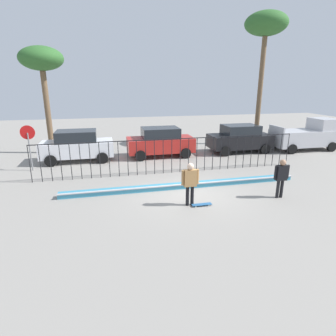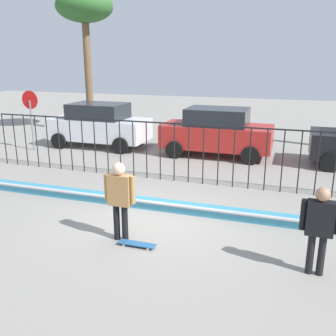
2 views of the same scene
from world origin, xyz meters
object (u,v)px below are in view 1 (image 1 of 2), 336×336
(skateboard, at_px, (202,204))
(parked_car_white, at_px, (77,146))
(pickup_truck, at_px, (307,136))
(stop_sign, at_px, (29,142))
(skateboarder, at_px, (190,180))
(parked_car_red, at_px, (160,142))
(palm_tree_tall, at_px, (266,28))
(camera_operator, at_px, (281,175))
(parked_car_black, at_px, (240,138))
(palm_tree_short, at_px, (42,62))

(skateboard, xyz_separation_m, parked_car_white, (-5.23, 8.10, 0.91))
(pickup_truck, distance_m, stop_sign, 18.33)
(skateboarder, height_order, parked_car_red, parked_car_red)
(parked_car_white, height_order, palm_tree_tall, palm_tree_tall)
(skateboarder, xyz_separation_m, skateboard, (0.45, -0.18, -0.98))
(pickup_truck, xyz_separation_m, palm_tree_tall, (-2.55, 2.62, 7.40))
(camera_operator, bearing_deg, skateboarder, 54.24)
(parked_car_black, bearing_deg, stop_sign, -177.85)
(camera_operator, relative_size, palm_tree_short, 0.24)
(parked_car_red, bearing_deg, parked_car_black, 2.84)
(skateboarder, bearing_deg, skateboard, -29.60)
(skateboard, distance_m, parked_car_black, 9.88)
(pickup_truck, xyz_separation_m, palm_tree_short, (-17.89, 3.12, 4.93))
(pickup_truck, bearing_deg, skateboarder, -144.56)
(parked_car_red, bearing_deg, palm_tree_short, 163.38)
(skateboard, height_order, palm_tree_tall, palm_tree_tall)
(parked_car_red, relative_size, parked_car_black, 1.00)
(pickup_truck, relative_size, palm_tree_short, 0.68)
(parked_car_red, height_order, pickup_truck, pickup_truck)
(skateboard, distance_m, camera_operator, 3.59)
(parked_car_white, xyz_separation_m, parked_car_red, (5.23, 0.02, 0.00))
(palm_tree_short, bearing_deg, skateboard, -56.30)
(palm_tree_short, bearing_deg, skateboarder, -57.54)
(skateboarder, xyz_separation_m, parked_car_red, (0.44, 7.94, -0.06))
(skateboarder, bearing_deg, stop_sign, 130.60)
(skateboard, relative_size, camera_operator, 0.48)
(palm_tree_tall, bearing_deg, skateboard, -128.56)
(skateboard, height_order, pickup_truck, pickup_truck)
(camera_operator, distance_m, stop_sign, 12.83)
(parked_car_white, xyz_separation_m, pickup_truck, (15.95, -0.48, 0.06))
(parked_car_white, relative_size, palm_tree_tall, 0.45)
(palm_tree_short, bearing_deg, pickup_truck, -9.90)
(skateboarder, relative_size, parked_car_white, 0.40)
(skateboard, bearing_deg, parked_car_white, 127.02)
(pickup_truck, relative_size, stop_sign, 1.88)
(parked_car_white, relative_size, stop_sign, 1.72)
(skateboard, height_order, stop_sign, stop_sign)
(pickup_truck, distance_m, palm_tree_short, 18.81)
(parked_car_black, bearing_deg, pickup_truck, -9.01)
(camera_operator, xyz_separation_m, pickup_truck, (7.26, 7.56, 0.04))
(parked_car_white, distance_m, stop_sign, 2.86)
(skateboarder, relative_size, stop_sign, 0.69)
(skateboarder, distance_m, parked_car_black, 9.96)
(skateboard, xyz_separation_m, palm_tree_tall, (8.17, 10.25, 8.38))
(camera_operator, bearing_deg, parked_car_black, -49.45)
(skateboard, distance_m, parked_car_red, 8.17)
(camera_operator, height_order, parked_car_red, parked_car_red)
(pickup_truck, bearing_deg, palm_tree_tall, 135.91)
(parked_car_red, bearing_deg, pickup_truck, 0.86)
(skateboarder, relative_size, palm_tree_short, 0.25)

